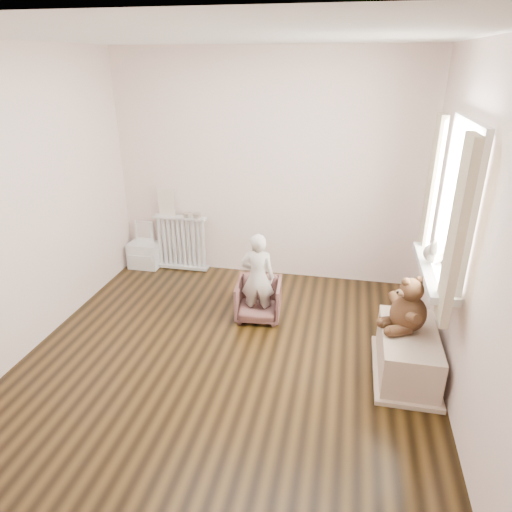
% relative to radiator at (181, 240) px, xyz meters
% --- Properties ---
extents(floor, '(3.60, 3.60, 0.01)m').
position_rel_radiator_xyz_m(floor, '(1.06, -1.68, -0.39)').
color(floor, black).
rests_on(floor, ground).
extents(ceiling, '(3.60, 3.60, 0.01)m').
position_rel_radiator_xyz_m(ceiling, '(1.06, -1.68, 2.21)').
color(ceiling, white).
rests_on(ceiling, ground).
extents(back_wall, '(3.60, 0.02, 2.60)m').
position_rel_radiator_xyz_m(back_wall, '(1.06, 0.12, 0.91)').
color(back_wall, white).
rests_on(back_wall, ground).
extents(front_wall, '(3.60, 0.02, 2.60)m').
position_rel_radiator_xyz_m(front_wall, '(1.06, -3.48, 0.91)').
color(front_wall, white).
rests_on(front_wall, ground).
extents(left_wall, '(0.02, 3.60, 2.60)m').
position_rel_radiator_xyz_m(left_wall, '(-0.74, -1.68, 0.91)').
color(left_wall, white).
rests_on(left_wall, ground).
extents(right_wall, '(0.02, 3.60, 2.60)m').
position_rel_radiator_xyz_m(right_wall, '(2.86, -1.68, 0.91)').
color(right_wall, white).
rests_on(right_wall, ground).
extents(window, '(0.03, 0.90, 1.10)m').
position_rel_radiator_xyz_m(window, '(2.82, -1.38, 1.06)').
color(window, white).
rests_on(window, right_wall).
extents(window_sill, '(0.22, 1.10, 0.06)m').
position_rel_radiator_xyz_m(window_sill, '(2.73, -1.38, 0.48)').
color(window_sill, silver).
rests_on(window_sill, right_wall).
extents(curtain_left, '(0.06, 0.26, 1.30)m').
position_rel_radiator_xyz_m(curtain_left, '(2.71, -1.95, 1.00)').
color(curtain_left, '#BFB290').
rests_on(curtain_left, right_wall).
extents(curtain_right, '(0.06, 0.26, 1.30)m').
position_rel_radiator_xyz_m(curtain_right, '(2.71, -0.81, 1.00)').
color(curtain_right, '#BFB290').
rests_on(curtain_right, right_wall).
extents(radiator, '(0.66, 0.13, 0.70)m').
position_rel_radiator_xyz_m(radiator, '(0.00, 0.00, 0.00)').
color(radiator, silver).
rests_on(radiator, floor).
extents(paper_doll, '(0.20, 0.02, 0.34)m').
position_rel_radiator_xyz_m(paper_doll, '(-0.15, 0.00, 0.48)').
color(paper_doll, beige).
rests_on(paper_doll, radiator).
extents(tin_a, '(0.09, 0.09, 0.06)m').
position_rel_radiator_xyz_m(tin_a, '(0.10, 0.00, 0.34)').
color(tin_a, '#A59E8C').
rests_on(tin_a, radiator).
extents(tin_b, '(0.09, 0.09, 0.05)m').
position_rel_radiator_xyz_m(tin_b, '(0.23, 0.00, 0.33)').
color(tin_b, '#A59E8C').
rests_on(tin_b, radiator).
extents(toy_vanity, '(0.38, 0.27, 0.59)m').
position_rel_radiator_xyz_m(toy_vanity, '(-0.49, -0.03, -0.11)').
color(toy_vanity, silver).
rests_on(toy_vanity, floor).
extents(armchair, '(0.48, 0.49, 0.41)m').
position_rel_radiator_xyz_m(armchair, '(1.18, -0.97, -0.18)').
color(armchair, brown).
rests_on(armchair, floor).
extents(child, '(0.35, 0.25, 0.92)m').
position_rel_radiator_xyz_m(child, '(1.18, -1.02, 0.09)').
color(child, beige).
rests_on(child, armchair).
extents(toy_bench, '(0.45, 0.85, 0.40)m').
position_rel_radiator_xyz_m(toy_bench, '(2.58, -1.62, -0.19)').
color(toy_bench, beige).
rests_on(toy_bench, floor).
extents(teddy_bear, '(0.47, 0.42, 0.47)m').
position_rel_radiator_xyz_m(teddy_bear, '(2.54, -1.57, 0.28)').
color(teddy_bear, '#351F10').
rests_on(teddy_bear, toy_bench).
extents(plush_cat, '(0.17, 0.28, 0.23)m').
position_rel_radiator_xyz_m(plush_cat, '(2.72, -1.30, 0.61)').
color(plush_cat, slate).
rests_on(plush_cat, window_sill).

